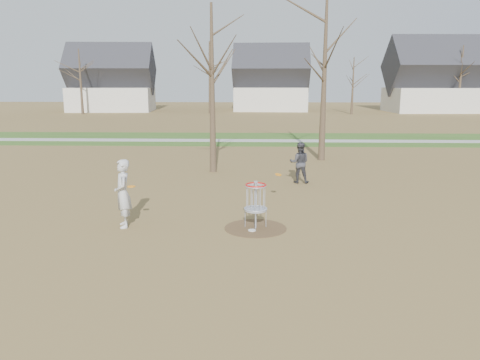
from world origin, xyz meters
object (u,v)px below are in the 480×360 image
at_px(disc_golf_basket, 256,197).
at_px(player_throwing, 300,163).
at_px(disc_grounded, 252,230).
at_px(player_standing, 123,194).

bearing_deg(disc_golf_basket, player_throwing, 73.83).
bearing_deg(player_throwing, disc_grounded, 79.13).
height_order(player_standing, player_throwing, player_standing).
bearing_deg(disc_grounded, player_standing, 175.79).
xyz_separation_m(player_standing, player_throwing, (5.62, 6.18, -0.14)).
xyz_separation_m(disc_grounded, disc_golf_basket, (0.10, 0.25, 0.89)).
xyz_separation_m(player_standing, disc_grounded, (3.72, -0.27, -0.97)).
distance_m(player_throwing, disc_grounded, 6.78).
distance_m(player_standing, disc_golf_basket, 3.82).
distance_m(player_standing, player_throwing, 8.36).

